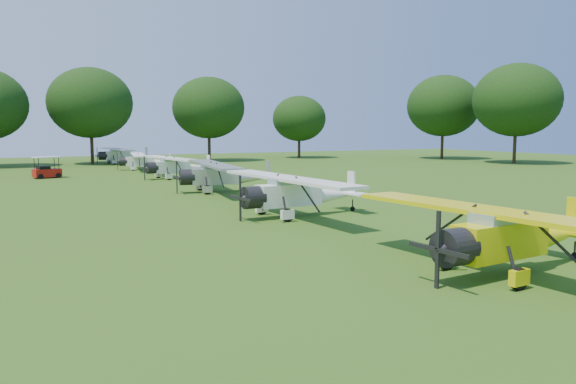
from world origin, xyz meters
The scene contains 9 objects.
ground centered at (0.00, 0.00, 0.00)m, with size 160.00×160.00×0.00m, color #2A4A12.
tree_belt centered at (3.57, 0.16, 8.03)m, with size 137.36×130.27×14.52m.
aircraft_2 centered at (1.24, -9.85, 1.36)m, with size 7.44×11.86×2.33m.
aircraft_3 centered at (0.82, 4.04, 1.38)m, with size 7.55×12.02×2.37m.
aircraft_4 centered at (1.45, 17.03, 1.38)m, with size 7.58×12.03×2.36m.
aircraft_5 centered at (1.69, 29.94, 1.29)m, with size 7.07×11.22×2.20m.
aircraft_6 centered at (1.47, 42.67, 1.16)m, with size 6.38×10.10×1.98m.
aircraft_7 centered at (1.59, 55.81, 1.32)m, with size 7.20×11.47×2.25m.
golf_cart centered at (-9.40, 35.93, 0.69)m, with size 2.69×2.01×2.05m.
Camera 1 is at (-13.55, -22.48, 4.72)m, focal length 35.00 mm.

